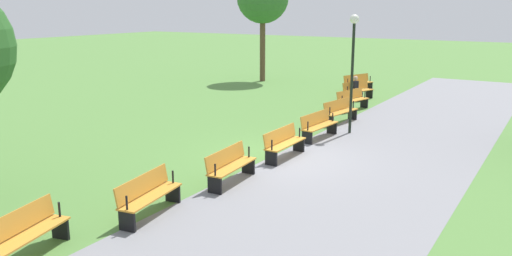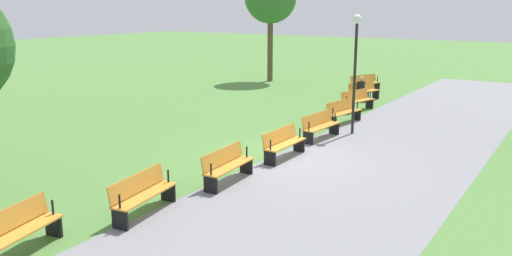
# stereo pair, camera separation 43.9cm
# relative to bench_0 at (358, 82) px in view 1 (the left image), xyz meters

# --- Properties ---
(ground_plane) EXTENTS (120.00, 120.00, 0.00)m
(ground_plane) POSITION_rel_bench_0_xyz_m (13.08, 2.65, -0.48)
(ground_plane) COLOR #54843D
(path_paving) EXTENTS (41.47, 5.57, 0.01)m
(path_paving) POSITION_rel_bench_0_xyz_m (13.08, 5.00, -0.47)
(path_paving) COLOR gray
(path_paving) RESTS_ON ground
(bench_0) EXTENTS (1.90, 1.14, 0.89)m
(bench_0) POSITION_rel_bench_0_xyz_m (0.00, 0.00, 0.00)
(bench_0) COLOR orange
(bench_0) RESTS_ON ground
(bench_1) EXTENTS (1.91, 1.02, 0.89)m
(bench_1) POSITION_rel_bench_0_xyz_m (2.52, 0.92, 0.00)
(bench_1) COLOR orange
(bench_1) RESTS_ON ground
(bench_2) EXTENTS (1.91, 0.89, 0.89)m
(bench_2) POSITION_rel_bench_0_xyz_m (5.10, 1.64, 0.00)
(bench_2) COLOR orange
(bench_2) RESTS_ON ground
(bench_3) EXTENTS (1.91, 0.76, 0.89)m
(bench_3) POSITION_rel_bench_0_xyz_m (7.74, 2.16, 0.00)
(bench_3) COLOR orange
(bench_3) RESTS_ON ground
(bench_4) EXTENTS (1.89, 0.62, 0.89)m
(bench_4) POSITION_rel_bench_0_xyz_m (10.40, 2.47, 0.00)
(bench_4) COLOR orange
(bench_4) RESTS_ON ground
(bench_5) EXTENTS (1.86, 0.47, 0.89)m
(bench_5) POSITION_rel_bench_0_xyz_m (13.08, 2.58, 0.00)
(bench_5) COLOR orange
(bench_5) RESTS_ON ground
(bench_6) EXTENTS (1.89, 0.62, 0.89)m
(bench_6) POSITION_rel_bench_0_xyz_m (15.77, 2.47, 0.00)
(bench_6) COLOR orange
(bench_6) RESTS_ON ground
(bench_7) EXTENTS (1.91, 0.76, 0.89)m
(bench_7) POSITION_rel_bench_0_xyz_m (18.43, 2.16, 0.00)
(bench_7) COLOR orange
(bench_7) RESTS_ON ground
(bench_8) EXTENTS (1.91, 0.89, 0.89)m
(bench_8) POSITION_rel_bench_0_xyz_m (21.06, 1.64, 0.00)
(bench_8) COLOR orange
(bench_8) RESTS_ON ground
(person_seated) EXTENTS (0.45, 0.58, 1.20)m
(person_seated) POSITION_rel_bench_0_xyz_m (2.81, 0.98, 0.16)
(person_seated) COLOR black
(person_seated) RESTS_ON ground
(lamp_post) EXTENTS (0.32, 0.32, 4.17)m
(lamp_post) POSITION_rel_bench_0_xyz_m (9.08, 3.11, 2.41)
(lamp_post) COLOR black
(lamp_post) RESTS_ON ground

